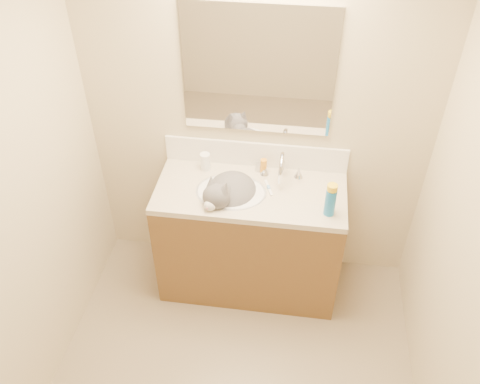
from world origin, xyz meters
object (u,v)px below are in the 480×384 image
(cat, at_px, (229,194))
(spray_can, at_px, (330,202))
(basin, at_px, (231,200))
(pill_bottle, at_px, (205,162))
(vanity_cabinet, at_px, (250,241))
(amber_bottle, at_px, (264,166))
(faucet, at_px, (282,169))
(silver_jar, at_px, (259,167))

(cat, distance_m, spray_can, 0.64)
(basin, bearing_deg, pill_bottle, 133.96)
(vanity_cabinet, xyz_separation_m, spray_can, (0.49, -0.15, 0.54))
(cat, xyz_separation_m, amber_bottle, (0.19, 0.23, 0.07))
(pill_bottle, xyz_separation_m, amber_bottle, (0.38, 0.01, -0.01))
(cat, height_order, amber_bottle, cat)
(pill_bottle, distance_m, spray_can, 0.87)
(vanity_cabinet, relative_size, faucet, 4.29)
(vanity_cabinet, distance_m, cat, 0.45)
(faucet, height_order, amber_bottle, faucet)
(pill_bottle, distance_m, silver_jar, 0.35)
(cat, bearing_deg, silver_jar, 81.95)
(amber_bottle, bearing_deg, vanity_cabinet, -107.84)
(vanity_cabinet, relative_size, silver_jar, 21.43)
(vanity_cabinet, distance_m, spray_can, 0.74)
(faucet, bearing_deg, silver_jar, 153.61)
(faucet, distance_m, silver_jar, 0.18)
(vanity_cabinet, xyz_separation_m, amber_bottle, (0.06, 0.19, 0.50))
(faucet, bearing_deg, vanity_cabinet, -142.71)
(basin, bearing_deg, vanity_cabinet, 14.04)
(faucet, distance_m, spray_can, 0.42)
(vanity_cabinet, bearing_deg, spray_can, -17.17)
(vanity_cabinet, relative_size, cat, 2.45)
(pill_bottle, bearing_deg, cat, -48.53)
(cat, height_order, silver_jar, cat)
(basin, distance_m, amber_bottle, 0.31)
(pill_bottle, bearing_deg, faucet, -4.77)
(spray_can, bearing_deg, basin, 168.78)
(vanity_cabinet, xyz_separation_m, faucet, (0.18, 0.14, 0.54))
(spray_can, bearing_deg, amber_bottle, 141.37)
(basin, height_order, faucet, faucet)
(silver_jar, xyz_separation_m, spray_can, (0.46, -0.36, 0.06))
(vanity_cabinet, bearing_deg, amber_bottle, 72.16)
(vanity_cabinet, distance_m, amber_bottle, 0.54)
(faucet, relative_size, cat, 0.57)
(spray_can, bearing_deg, cat, 169.58)
(vanity_cabinet, relative_size, spray_can, 6.80)
(pill_bottle, height_order, spray_can, spray_can)
(cat, xyz_separation_m, silver_jar, (0.16, 0.25, 0.05))
(amber_bottle, height_order, spray_can, spray_can)
(basin, height_order, cat, cat)
(cat, bearing_deg, basin, 56.81)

